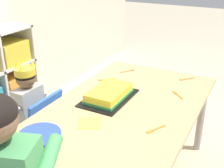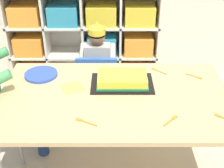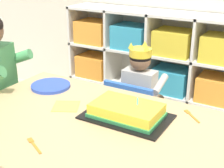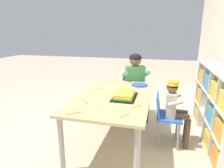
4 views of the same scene
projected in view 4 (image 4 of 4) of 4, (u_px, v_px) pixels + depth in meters
name	position (u px, v px, depth m)	size (l,w,h in m)	color
ground	(114.00, 141.00, 2.47)	(16.00, 16.00, 0.00)	beige
storage_cubby_shelf	(219.00, 109.00, 2.31)	(1.46, 0.30, 0.94)	silver
activity_table	(114.00, 100.00, 2.33)	(1.45, 0.86, 0.63)	tan
classroom_chair_blue	(165.00, 114.00, 2.35)	(0.35, 0.31, 0.63)	blue
child_with_crown	(175.00, 104.00, 2.29)	(0.30, 0.31, 0.85)	#B2ADA3
classroom_chair_adult_side	(134.00, 90.00, 3.18)	(0.45, 0.47, 0.69)	blue
adult_helper_seated	(136.00, 79.00, 3.01)	(0.48, 0.46, 1.04)	#4C9E5B
birthday_cake_on_tray	(125.00, 95.00, 2.22)	(0.41, 0.26, 0.11)	black
paper_plate_stack	(140.00, 85.00, 2.72)	(0.23, 0.23, 0.02)	blue
paper_napkin_square	(126.00, 89.00, 2.54)	(0.13, 0.13, 0.00)	#F4DB4C
fork_near_child_seat	(98.00, 89.00, 2.52)	(0.13, 0.07, 0.00)	orange
fork_scattered_mid_table	(85.00, 102.00, 2.07)	(0.10, 0.10, 0.00)	orange
fork_at_table_front_edge	(124.00, 116.00, 1.73)	(0.11, 0.08, 0.00)	orange
fork_near_cake_tray	(75.00, 113.00, 1.79)	(0.11, 0.10, 0.00)	orange
fork_by_napkin	(137.00, 107.00, 1.94)	(0.11, 0.10, 0.00)	orange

